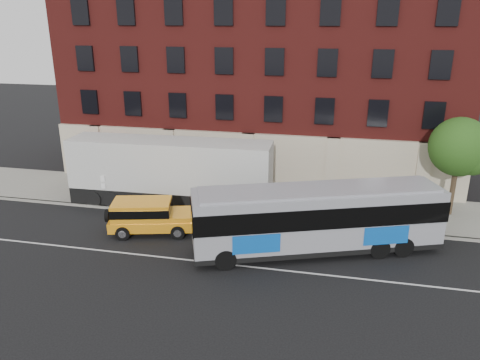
% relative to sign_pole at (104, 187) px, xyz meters
% --- Properties ---
extents(ground, '(120.00, 120.00, 0.00)m').
position_rel_sign_pole_xyz_m(ground, '(8.50, -6.15, -1.45)').
color(ground, black).
rests_on(ground, ground).
extents(sidewalk, '(60.00, 6.00, 0.15)m').
position_rel_sign_pole_xyz_m(sidewalk, '(8.50, 2.85, -1.38)').
color(sidewalk, gray).
rests_on(sidewalk, ground).
extents(kerb, '(60.00, 0.25, 0.15)m').
position_rel_sign_pole_xyz_m(kerb, '(8.50, -0.15, -1.38)').
color(kerb, gray).
rests_on(kerb, ground).
extents(lane_line, '(60.00, 0.12, 0.01)m').
position_rel_sign_pole_xyz_m(lane_line, '(8.50, -5.65, -1.45)').
color(lane_line, silver).
rests_on(lane_line, ground).
extents(building, '(30.00, 12.10, 15.00)m').
position_rel_sign_pole_xyz_m(building, '(8.49, 10.77, 6.13)').
color(building, maroon).
rests_on(building, sidewalk).
extents(sign_pole, '(0.30, 0.20, 2.50)m').
position_rel_sign_pole_xyz_m(sign_pole, '(0.00, 0.00, 0.00)').
color(sign_pole, gray).
rests_on(sign_pole, ground).
extents(street_tree, '(3.60, 3.60, 6.20)m').
position_rel_sign_pole_xyz_m(street_tree, '(22.04, 3.34, 2.96)').
color(street_tree, '#312118').
rests_on(street_tree, sidewalk).
extents(city_bus, '(13.34, 7.27, 3.61)m').
position_rel_sign_pole_xyz_m(city_bus, '(14.00, -3.22, 0.54)').
color(city_bus, '#91929B').
rests_on(city_bus, ground).
extents(yellow_suv, '(5.25, 3.14, 1.95)m').
position_rel_sign_pole_xyz_m(yellow_suv, '(4.27, -2.93, -0.33)').
color(yellow_suv, orange).
rests_on(yellow_suv, ground).
extents(shipping_container, '(13.42, 3.23, 4.45)m').
position_rel_sign_pole_xyz_m(shipping_container, '(4.09, 1.45, 0.75)').
color(shipping_container, black).
rests_on(shipping_container, ground).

